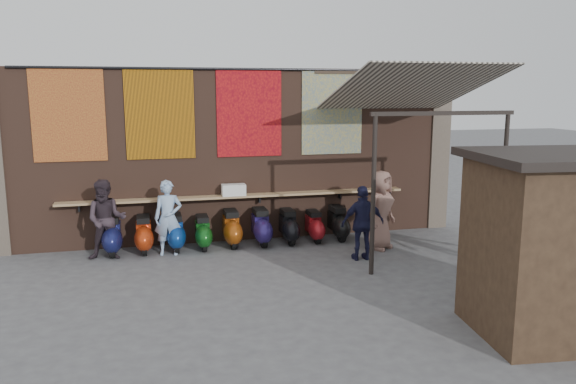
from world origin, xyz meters
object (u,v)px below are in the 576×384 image
object	(u,v)px
scooter_stool_1	(144,235)
scooter_stool_4	(232,229)
scooter_stool_2	(176,233)
shopper_tan	(380,210)
scooter_stool_0	(113,236)
scooter_stool_8	(338,223)
shopper_navy	(363,223)
scooter_stool_7	(314,226)
diner_left	(168,218)
shelf_box	(234,190)
scooter_stool_3	(203,233)
market_stall	(562,249)
scooter_stool_5	(261,227)
shopper_grey	(508,222)
diner_right	(106,220)
scooter_stool_6	(289,227)

from	to	relation	value
scooter_stool_1	scooter_stool_4	xyz separation A→B (m)	(1.94, 0.02, 0.01)
scooter_stool_2	shopper_tan	distance (m)	4.58
scooter_stool_0	scooter_stool_4	distance (m)	2.59
scooter_stool_8	shopper_navy	distance (m)	1.72
scooter_stool_0	scooter_stool_7	size ratio (longest dim) A/B	1.16
diner_left	shopper_tan	world-z (taller)	shopper_tan
shelf_box	scooter_stool_3	distance (m)	1.21
market_stall	shopper_tan	bearing A→B (deg)	105.58
scooter_stool_4	market_stall	world-z (taller)	market_stall
shopper_navy	shopper_tan	size ratio (longest dim) A/B	0.89
scooter_stool_1	shopper_navy	size ratio (longest dim) A/B	0.54
scooter_stool_0	scooter_stool_5	bearing A→B (deg)	-0.31
scooter_stool_8	market_stall	xyz separation A→B (m)	(1.39, -5.75, 0.88)
scooter_stool_1	scooter_stool_7	size ratio (longest dim) A/B	1.11
scooter_stool_3	shopper_grey	bearing A→B (deg)	-26.04
diner_left	diner_right	bearing A→B (deg)	-171.56
scooter_stool_3	diner_left	xyz separation A→B (m)	(-0.75, -0.25, 0.44)
scooter_stool_3	shopper_navy	xyz separation A→B (m)	(3.16, -1.63, 0.41)
scooter_stool_6	shopper_grey	world-z (taller)	shopper_grey
scooter_stool_0	shopper_navy	world-z (taller)	shopper_navy
diner_right	shopper_grey	xyz separation A→B (m)	(7.80, -2.54, 0.08)
scooter_stool_1	diner_left	distance (m)	0.73
scooter_stool_8	market_stall	distance (m)	5.98
shelf_box	shopper_navy	xyz separation A→B (m)	(2.40, -1.96, -0.47)
scooter_stool_0	scooter_stool_6	xyz separation A→B (m)	(3.92, -0.02, -0.03)
shopper_grey	scooter_stool_5	bearing A→B (deg)	-33.77
scooter_stool_6	scooter_stool_8	distance (m)	1.22
shopper_navy	shopper_tan	world-z (taller)	shopper_tan
shopper_tan	scooter_stool_2	bearing A→B (deg)	130.68
scooter_stool_1	scooter_stool_2	xyz separation A→B (m)	(0.68, 0.01, 0.00)
scooter_stool_5	shopper_navy	size ratio (longest dim) A/B	0.56
shopper_tan	scooter_stool_0	bearing A→B (deg)	133.60
shopper_grey	shopper_tan	xyz separation A→B (m)	(-1.93, 1.87, -0.04)
scooter_stool_5	shelf_box	bearing A→B (deg)	151.83
scooter_stool_6	shopper_tan	xyz separation A→B (m)	(1.86, -0.97, 0.50)
scooter_stool_4	scooter_stool_6	bearing A→B (deg)	-1.82
shelf_box	scooter_stool_7	world-z (taller)	shelf_box
shopper_grey	scooter_stool_7	bearing A→B (deg)	-42.86
scooter_stool_7	diner_right	bearing A→B (deg)	-176.44
scooter_stool_4	scooter_stool_6	size ratio (longest dim) A/B	1.06
diner_right	shopper_grey	world-z (taller)	shopper_grey
scooter_stool_4	scooter_stool_7	xyz separation A→B (m)	(1.95, -0.05, -0.05)
scooter_stool_8	shopper_grey	xyz separation A→B (m)	(2.58, -2.86, 0.53)
shelf_box	scooter_stool_5	size ratio (longest dim) A/B	0.62
shelf_box	scooter_stool_4	size ratio (longest dim) A/B	0.62
scooter_stool_0	shopper_navy	xyz separation A→B (m)	(5.10, -1.67, 0.37)
diner_right	shopper_grey	distance (m)	8.20
scooter_stool_2	scooter_stool_5	distance (m)	1.93
scooter_stool_2	market_stall	bearing A→B (deg)	-47.94
scooter_stool_0	shopper_tan	size ratio (longest dim) A/B	0.50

